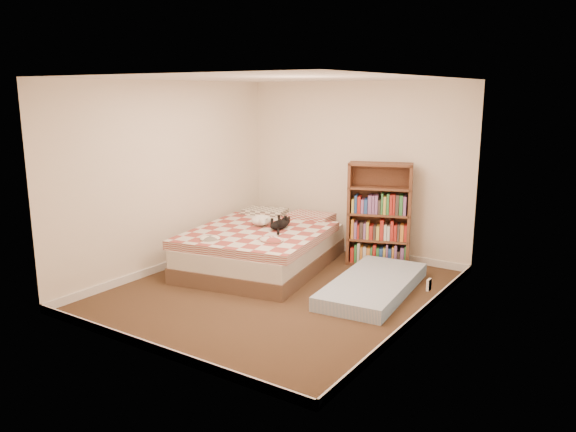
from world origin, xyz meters
The scene contains 6 objects.
room centered at (0.00, 0.00, 1.20)m, with size 3.51×4.01×2.51m.
bed centered at (-0.71, 0.72, 0.28)m, with size 1.98×2.53×0.61m.
bookshelf centered at (0.56, 1.68, 0.53)m, with size 0.95×0.56×1.42m.
floor_mattress centered at (0.98, 0.60, 0.08)m, with size 0.82×1.83×0.16m, color #789DC8.
black_cat centered at (-0.48, 0.79, 0.61)m, with size 0.24×0.63×0.14m.
white_dog centered at (-0.80, 0.78, 0.62)m, with size 0.30×0.31×0.14m.
Camera 1 is at (3.66, -5.28, 2.36)m, focal length 35.00 mm.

